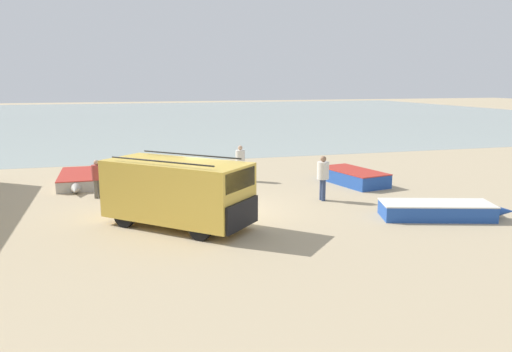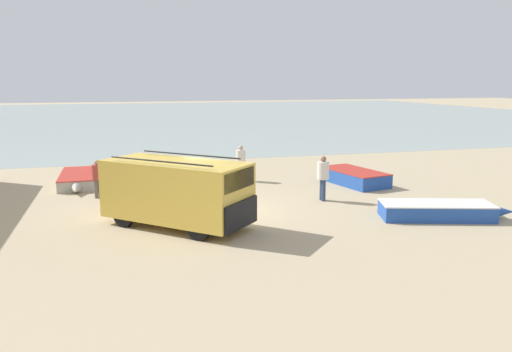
# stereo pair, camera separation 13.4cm
# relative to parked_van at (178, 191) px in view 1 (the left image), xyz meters

# --- Properties ---
(ground_plane) EXTENTS (200.00, 200.00, 0.00)m
(ground_plane) POSITION_rel_parked_van_xyz_m (1.73, 1.59, -1.22)
(ground_plane) COLOR tan
(sea_water) EXTENTS (120.00, 80.00, 0.01)m
(sea_water) POSITION_rel_parked_van_xyz_m (1.73, 53.59, -1.21)
(sea_water) COLOR #99A89E
(sea_water) RESTS_ON ground_plane
(parked_van) EXTENTS (4.96, 4.87, 2.34)m
(parked_van) POSITION_rel_parked_van_xyz_m (0.00, 0.00, 0.00)
(parked_van) COLOR gold
(parked_van) RESTS_ON ground_plane
(fishing_rowboat_0) EXTENTS (2.36, 4.34, 0.65)m
(fishing_rowboat_0) POSITION_rel_parked_van_xyz_m (8.83, 4.89, -0.89)
(fishing_rowboat_0) COLOR #234CA3
(fishing_rowboat_0) RESTS_ON ground_plane
(fishing_rowboat_1) EXTENTS (1.67, 4.79, 0.52)m
(fishing_rowboat_1) POSITION_rel_parked_van_xyz_m (-3.64, 8.09, -0.95)
(fishing_rowboat_1) COLOR #ADA89E
(fishing_rowboat_1) RESTS_ON ground_plane
(fishing_rowboat_2) EXTENTS (4.75, 2.49, 0.57)m
(fishing_rowboat_2) POSITION_rel_parked_van_xyz_m (9.06, -1.56, -0.93)
(fishing_rowboat_2) COLOR #234CA3
(fishing_rowboat_2) RESTS_ON ground_plane
(fisherman_0) EXTENTS (0.45, 0.45, 1.73)m
(fisherman_0) POSITION_rel_parked_van_xyz_m (3.90, 6.94, -0.18)
(fisherman_0) COLOR navy
(fisherman_0) RESTS_ON ground_plane
(fisherman_1) EXTENTS (0.48, 0.48, 1.83)m
(fisherman_1) POSITION_rel_parked_van_xyz_m (6.11, 2.07, -0.12)
(fisherman_1) COLOR navy
(fisherman_1) RESTS_ON ground_plane
(fisherman_2) EXTENTS (0.42, 0.42, 1.60)m
(fisherman_2) POSITION_rel_parked_van_xyz_m (-2.69, 5.02, -0.26)
(fisherman_2) COLOR #5B564C
(fisherman_2) RESTS_ON ground_plane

